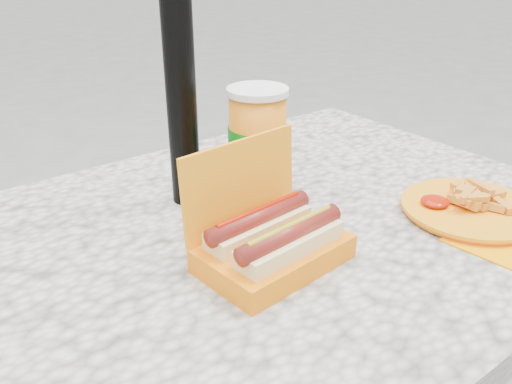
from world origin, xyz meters
TOP-DOWN VIEW (x-y plane):
  - picnic_table at (0.00, 0.00)m, footprint 1.20×0.80m
  - hotdog_box at (-0.01, -0.09)m, footprint 0.22×0.16m
  - fries_plate at (0.34, -0.19)m, footprint 0.23×0.31m
  - soda_cup at (0.11, 0.10)m, footprint 0.10×0.10m

SIDE VIEW (x-z plane):
  - picnic_table at x=0.00m, z-range 0.27..1.02m
  - fries_plate at x=0.34m, z-range 0.74..0.78m
  - hotdog_box at x=-0.01m, z-range 0.70..0.87m
  - soda_cup at x=0.11m, z-range 0.75..0.95m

